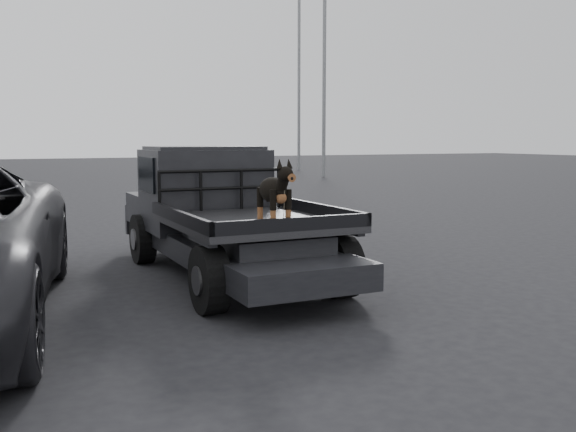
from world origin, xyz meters
name	(u,v)px	position (x,y,z in m)	size (l,w,h in m)	color
ground	(234,327)	(0.00, 0.00, 0.00)	(120.00, 120.00, 0.00)	black
flatbed_ute	(227,244)	(0.77, 2.29, 0.46)	(2.00, 5.40, 0.92)	black
ute_cab	(204,176)	(0.77, 3.24, 1.36)	(1.72, 1.30, 0.88)	black
headache_rack	(221,190)	(0.77, 2.49, 1.20)	(1.80, 0.08, 0.55)	black
dog	(274,196)	(0.65, 0.44, 1.29)	(0.32, 0.60, 0.74)	black
floodlight_mid	(325,17)	(13.29, 22.39, 7.85)	(1.08, 0.28, 14.50)	slate
floodlight_far	(299,39)	(15.53, 29.67, 7.88)	(1.08, 0.28, 14.57)	slate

